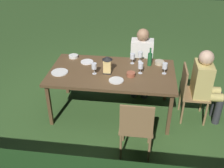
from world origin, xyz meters
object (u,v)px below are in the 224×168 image
(lantern_centerpiece, at_px, (107,64))
(wine_glass_b, at_px, (94,67))
(person_in_mustard, at_px, (206,83))
(person_in_cream, at_px, (141,58))
(chair_side_right_a, at_px, (136,126))
(wine_glass_d, at_px, (141,66))
(bowl_bread, at_px, (73,56))
(wine_glass_a, at_px, (140,55))
(bowl_olives, at_px, (159,62))
(chair_head_near, at_px, (190,91))
(dining_table, at_px, (112,74))
(plate_b, at_px, (87,62))
(chair_side_left_a, at_px, (141,61))
(plate_c, at_px, (60,72))
(plate_a, at_px, (116,80))
(wine_glass_c, at_px, (132,57))
(wine_glass_e, at_px, (165,66))
(green_bottle_on_table, at_px, (150,59))
(bowl_salad, at_px, (131,74))

(lantern_centerpiece, distance_m, wine_glass_b, 0.20)
(person_in_mustard, relative_size, person_in_cream, 1.00)
(wine_glass_b, bearing_deg, chair_side_right_a, 129.78)
(chair_side_right_a, xyz_separation_m, person_in_cream, (0.00, -1.62, 0.15))
(wine_glass_d, relative_size, bowl_bread, 1.10)
(wine_glass_a, relative_size, wine_glass_d, 1.00)
(person_in_mustard, distance_m, bowl_olives, 0.77)
(chair_head_near, height_order, bowl_olives, chair_head_near)
(chair_head_near, bearing_deg, wine_glass_d, 0.34)
(person_in_mustard, bearing_deg, lantern_centerpiece, 1.79)
(dining_table, bearing_deg, plate_b, -30.16)
(chair_side_left_a, xyz_separation_m, plate_c, (1.19, 1.05, 0.26))
(chair_head_near, bearing_deg, wine_glass_b, 4.06)
(plate_a, bearing_deg, wine_glass_d, -140.99)
(dining_table, relative_size, person_in_cream, 1.64)
(wine_glass_a, height_order, plate_a, wine_glass_a)
(wine_glass_c, relative_size, wine_glass_e, 1.00)
(plate_a, bearing_deg, chair_head_near, -166.16)
(person_in_mustard, bearing_deg, plate_b, -7.93)
(chair_side_left_a, height_order, plate_a, chair_side_left_a)
(wine_glass_b, relative_size, plate_b, 0.83)
(wine_glass_c, height_order, plate_c, wine_glass_c)
(wine_glass_a, relative_size, plate_a, 0.81)
(green_bottle_on_table, relative_size, wine_glass_c, 1.72)
(chair_head_near, relative_size, wine_glass_e, 5.15)
(green_bottle_on_table, relative_size, wine_glass_d, 1.72)
(lantern_centerpiece, distance_m, plate_a, 0.31)
(wine_glass_a, bearing_deg, wine_glass_d, 92.84)
(person_in_cream, distance_m, green_bottle_on_table, 0.50)
(chair_head_near, bearing_deg, wine_glass_e, -4.86)
(wine_glass_c, bearing_deg, plate_c, 23.07)
(person_in_mustard, height_order, plate_c, person_in_mustard)
(bowl_olives, bearing_deg, chair_side_left_a, -63.17)
(chair_side_right_a, relative_size, wine_glass_d, 5.15)
(dining_table, bearing_deg, person_in_mustard, 180.00)
(chair_head_near, bearing_deg, plate_c, 4.07)
(lantern_centerpiece, relative_size, plate_c, 1.06)
(person_in_mustard, relative_size, plate_b, 5.68)
(bowl_salad, bearing_deg, green_bottle_on_table, -124.77)
(wine_glass_e, xyz_separation_m, bowl_salad, (0.48, 0.14, -0.09))
(person_in_mustard, height_order, lantern_centerpiece, person_in_mustard)
(chair_side_left_a, distance_m, wine_glass_c, 0.72)
(person_in_cream, height_order, green_bottle_on_table, person_in_cream)
(chair_side_right_a, bearing_deg, plate_c, -32.92)
(person_in_mustard, bearing_deg, plate_c, 3.70)
(wine_glass_c, xyz_separation_m, plate_c, (1.05, 0.45, -0.11))
(green_bottle_on_table, bearing_deg, chair_head_near, 156.30)
(wine_glass_b, bearing_deg, bowl_salad, 179.98)
(person_in_mustard, bearing_deg, person_in_cream, -36.62)
(chair_head_near, relative_size, bowl_olives, 5.83)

